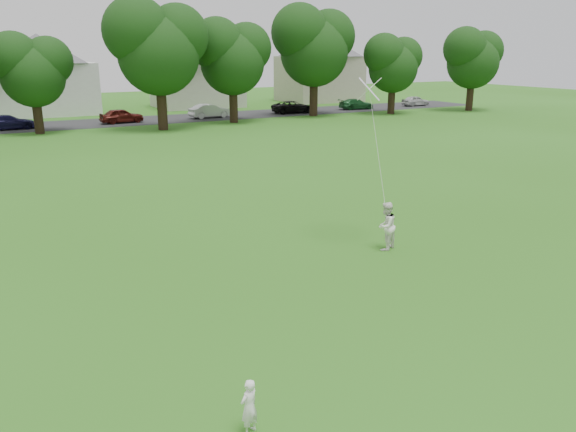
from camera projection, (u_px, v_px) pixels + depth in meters
ground at (315, 343)px, 12.16m from camera, size 160.00×160.00×0.00m
street at (59, 125)px, 47.55m from camera, size 90.00×7.00×0.01m
toddler at (249, 407)px, 9.17m from camera, size 0.42×0.36×0.99m
older_boy at (386, 226)px, 17.68m from camera, size 0.92×0.84×1.55m
kite at (378, 153)px, 17.45m from camera, size 1.08×1.14×4.24m
tree_row at (64, 47)px, 41.00m from camera, size 82.96×9.37×10.72m
parked_cars at (109, 117)px, 48.36m from camera, size 72.25×2.58×1.29m
house_row at (40, 63)px, 54.60m from camera, size 76.80×13.98×10.25m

